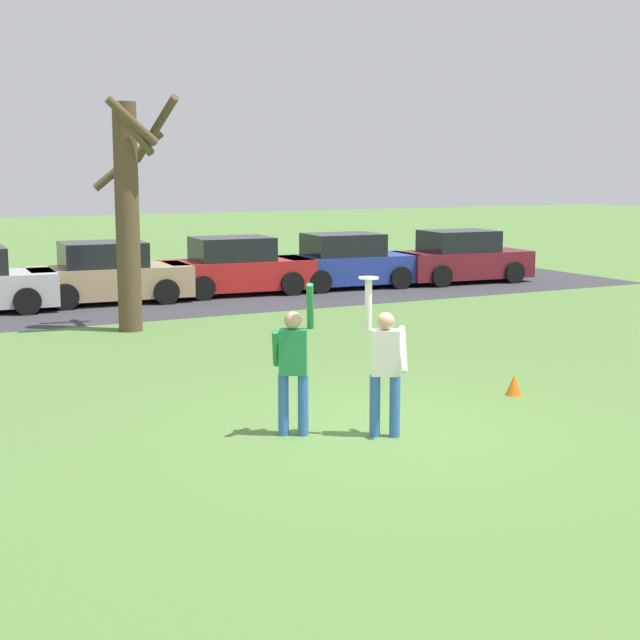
# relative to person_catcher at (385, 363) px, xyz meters

# --- Properties ---
(ground_plane) EXTENTS (120.00, 120.00, 0.00)m
(ground_plane) POSITION_rel_person_catcher_xyz_m (0.13, 0.16, -0.98)
(ground_plane) COLOR #567F3D
(person_catcher) EXTENTS (0.58, 0.52, 2.08)m
(person_catcher) POSITION_rel_person_catcher_xyz_m (0.00, 0.00, 0.00)
(person_catcher) COLOR #3366B7
(person_catcher) RESTS_ON ground_plane
(person_defender) EXTENTS (0.65, 0.62, 2.04)m
(person_defender) POSITION_rel_person_catcher_xyz_m (-1.03, 0.61, -0.00)
(person_defender) COLOR #3366B7
(person_defender) RESTS_ON ground_plane
(frisbee_disc) EXTENTS (0.26, 0.26, 0.02)m
(frisbee_disc) POSITION_rel_person_catcher_xyz_m (-0.19, 0.11, 1.11)
(frisbee_disc) COLOR white
(frisbee_disc) RESTS_ON person_catcher
(parked_car_tan) EXTENTS (4.23, 2.29, 1.59)m
(parked_car_tan) POSITION_rel_person_catcher_xyz_m (0.22, 14.10, -0.25)
(parked_car_tan) COLOR tan
(parked_car_tan) RESTS_ON ground_plane
(parked_car_red) EXTENTS (4.23, 2.29, 1.59)m
(parked_car_red) POSITION_rel_person_catcher_xyz_m (3.85, 14.15, -0.25)
(parked_car_red) COLOR red
(parked_car_red) RESTS_ON ground_plane
(parked_car_blue) EXTENTS (4.23, 2.29, 1.59)m
(parked_car_blue) POSITION_rel_person_catcher_xyz_m (7.27, 13.98, -0.25)
(parked_car_blue) COLOR #233893
(parked_car_blue) RESTS_ON ground_plane
(parked_car_maroon) EXTENTS (4.23, 2.29, 1.59)m
(parked_car_maroon) POSITION_rel_person_catcher_xyz_m (11.08, 13.56, -0.25)
(parked_car_maroon) COLOR maroon
(parked_car_maroon) RESTS_ON ground_plane
(parking_strip) EXTENTS (27.54, 6.40, 0.01)m
(parking_strip) POSITION_rel_person_catcher_xyz_m (2.09, 13.83, -0.98)
(parking_strip) COLOR #38383D
(parking_strip) RESTS_ON ground_plane
(bare_tree_tall) EXTENTS (1.58, 1.66, 5.00)m
(bare_tree_tall) POSITION_rel_person_catcher_xyz_m (-0.49, 9.61, 1.68)
(bare_tree_tall) COLOR brown
(bare_tree_tall) RESTS_ON ground_plane
(field_cone_orange) EXTENTS (0.26, 0.26, 0.32)m
(field_cone_orange) POSITION_rel_person_catcher_xyz_m (2.99, 1.04, -0.82)
(field_cone_orange) COLOR orange
(field_cone_orange) RESTS_ON ground_plane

